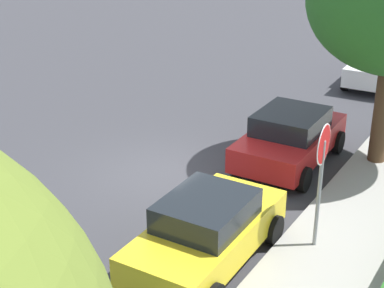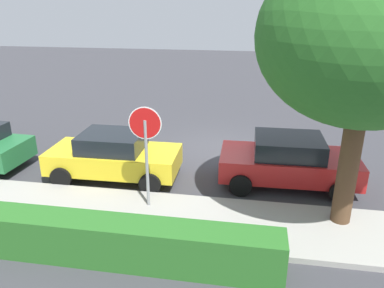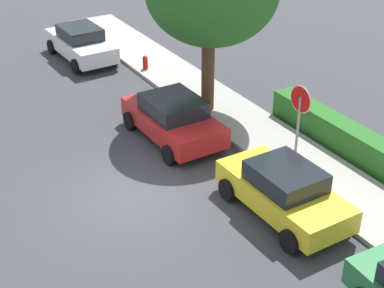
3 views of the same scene
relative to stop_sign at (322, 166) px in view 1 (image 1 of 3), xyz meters
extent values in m
plane|color=#38383D|center=(-1.35, -4.68, -1.95)|extent=(60.00, 60.00, 0.00)
cube|color=#9E9B93|center=(-1.35, 0.46, -1.88)|extent=(32.00, 2.31, 0.14)
cylinder|color=gray|center=(0.00, 0.00, -0.71)|extent=(0.08, 0.08, 2.48)
cylinder|color=white|center=(0.00, 0.00, 0.45)|extent=(0.82, 0.06, 0.83)
cylinder|color=red|center=(0.00, 0.00, 0.45)|extent=(0.77, 0.07, 0.77)
cube|color=yellow|center=(1.55, -1.68, -1.32)|extent=(3.98, 1.78, 0.64)
cube|color=black|center=(1.58, -1.68, -0.74)|extent=(1.88, 1.54, 0.52)
cylinder|color=black|center=(2.90, -2.52, -1.63)|extent=(0.64, 0.23, 0.64)
cylinder|color=black|center=(0.19, -0.84, -1.63)|extent=(0.64, 0.23, 0.64)
cylinder|color=black|center=(0.22, -2.56, -1.63)|extent=(0.64, 0.23, 0.64)
cube|color=red|center=(-3.69, -2.13, -1.32)|extent=(4.02, 1.93, 0.66)
cube|color=black|center=(-3.66, -2.13, -0.72)|extent=(1.98, 1.67, 0.54)
cylinder|color=black|center=(-2.35, -1.18, -1.63)|extent=(0.64, 0.23, 0.64)
cylinder|color=black|center=(-2.32, -3.04, -1.63)|extent=(0.64, 0.23, 0.64)
cylinder|color=black|center=(-5.06, -1.23, -1.63)|extent=(0.64, 0.23, 0.64)
cylinder|color=black|center=(-5.03, -3.09, -1.63)|extent=(0.64, 0.23, 0.64)
cube|color=white|center=(-12.15, -2.05, -1.31)|extent=(4.22, 1.85, 0.68)
cube|color=black|center=(-12.14, -2.05, -0.71)|extent=(1.97, 1.57, 0.52)
cylinder|color=black|center=(-10.70, -2.86, -1.63)|extent=(0.65, 0.24, 0.64)
cylinder|color=black|center=(-13.54, -2.95, -1.63)|extent=(0.65, 0.24, 0.64)
cylinder|color=#513823|center=(-4.83, -0.07, -0.38)|extent=(0.46, 0.46, 3.14)
camera|label=1|loc=(10.13, 3.27, 4.95)|focal=55.00mm
camera|label=2|loc=(-2.57, 8.34, 3.21)|focal=35.00mm
camera|label=3|loc=(11.49, -10.43, 7.50)|focal=55.00mm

